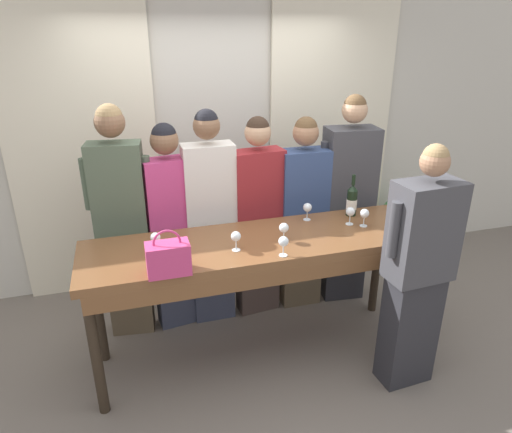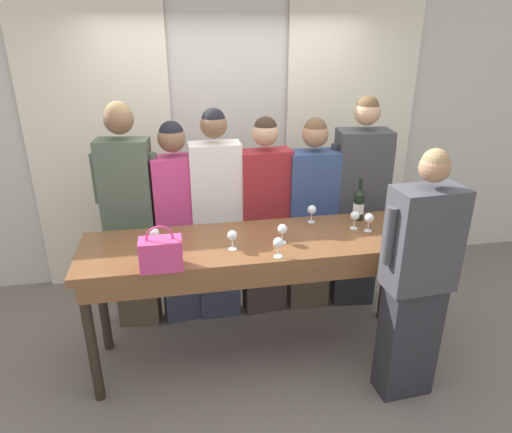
% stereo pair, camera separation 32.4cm
% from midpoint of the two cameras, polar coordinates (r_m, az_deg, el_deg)
% --- Properties ---
extents(ground_plane, '(18.00, 18.00, 0.00)m').
position_cam_midpoint_polar(ground_plane, '(3.77, 2.76, -16.67)').
color(ground_plane, '#70665B').
extents(wall_back, '(12.00, 0.06, 2.80)m').
position_cam_midpoint_polar(wall_back, '(4.46, -1.19, 9.87)').
color(wall_back, beige).
rests_on(wall_back, ground_plane).
extents(curtain_panel_left, '(1.29, 0.03, 2.69)m').
position_cam_midpoint_polar(curtain_panel_left, '(4.39, -16.71, 7.94)').
color(curtain_panel_left, '#EFE5C6').
rests_on(curtain_panel_left, ground_plane).
extents(curtain_panel_right, '(1.29, 0.03, 2.69)m').
position_cam_midpoint_polar(curtain_panel_right, '(4.75, 13.45, 9.36)').
color(curtain_panel_right, '#EFE5C6').
rests_on(curtain_panel_right, ground_plane).
extents(tasting_bar, '(2.48, 0.69, 0.99)m').
position_cam_midpoint_polar(tasting_bar, '(3.26, 3.14, -4.81)').
color(tasting_bar, brown).
rests_on(tasting_bar, ground_plane).
extents(wine_bottle, '(0.08, 0.08, 0.34)m').
position_cam_midpoint_polar(wine_bottle, '(3.66, 15.23, 1.42)').
color(wine_bottle, black).
rests_on(wine_bottle, tasting_bar).
extents(handbag, '(0.26, 0.15, 0.29)m').
position_cam_midpoint_polar(handbag, '(2.85, -8.63, -4.64)').
color(handbag, '#C63870').
rests_on(handbag, tasting_bar).
extents(wine_glass_front_left, '(0.07, 0.07, 0.14)m').
position_cam_midpoint_polar(wine_glass_front_left, '(3.53, 9.61, 0.74)').
color(wine_glass_front_left, white).
rests_on(wine_glass_front_left, tasting_bar).
extents(wine_glass_front_mid, '(0.07, 0.07, 0.14)m').
position_cam_midpoint_polar(wine_glass_front_mid, '(3.49, 14.87, -0.02)').
color(wine_glass_front_mid, white).
rests_on(wine_glass_front_mid, tasting_bar).
extents(wine_glass_front_right, '(0.07, 0.07, 0.14)m').
position_cam_midpoint_polar(wine_glass_front_right, '(3.14, -9.75, -2.17)').
color(wine_glass_front_right, white).
rests_on(wine_glass_front_right, tasting_bar).
extents(wine_glass_center_left, '(0.07, 0.07, 0.14)m').
position_cam_midpoint_polar(wine_glass_center_left, '(3.05, 0.06, -2.52)').
color(wine_glass_center_left, white).
rests_on(wine_glass_center_left, tasting_bar).
extents(wine_glass_center_mid, '(0.07, 0.07, 0.14)m').
position_cam_midpoint_polar(wine_glass_center_mid, '(2.97, 5.93, -3.43)').
color(wine_glass_center_mid, white).
rests_on(wine_glass_center_mid, tasting_bar).
extents(wine_glass_center_right, '(0.07, 0.07, 0.14)m').
position_cam_midpoint_polar(wine_glass_center_right, '(3.17, 6.26, -1.70)').
color(wine_glass_center_right, white).
rests_on(wine_glass_center_right, tasting_bar).
extents(wine_glass_back_left, '(0.07, 0.07, 0.14)m').
position_cam_midpoint_polar(wine_glass_back_left, '(3.47, 16.58, -0.31)').
color(wine_glass_back_left, white).
rests_on(wine_glass_back_left, tasting_bar).
extents(guest_olive_jacket, '(0.51, 0.26, 1.89)m').
position_cam_midpoint_polar(guest_olive_jacket, '(3.71, -13.14, 0.08)').
color(guest_olive_jacket, brown).
rests_on(guest_olive_jacket, ground_plane).
extents(guest_pink_top, '(0.49, 0.26, 1.74)m').
position_cam_midpoint_polar(guest_pink_top, '(3.74, -7.37, -0.58)').
color(guest_pink_top, '#383D51').
rests_on(guest_pink_top, ground_plane).
extents(guest_cream_sweater, '(0.52, 0.22, 1.82)m').
position_cam_midpoint_polar(guest_cream_sweater, '(3.75, -2.47, 0.14)').
color(guest_cream_sweater, '#383D51').
rests_on(guest_cream_sweater, ground_plane).
extents(guest_striped_shirt, '(0.54, 0.25, 1.75)m').
position_cam_midpoint_polar(guest_striped_shirt, '(3.84, 3.52, 0.04)').
color(guest_striped_shirt, '#473833').
rests_on(guest_striped_shirt, ground_plane).
extents(guest_navy_coat, '(0.52, 0.23, 1.72)m').
position_cam_midpoint_polar(guest_navy_coat, '(3.96, 9.24, 0.23)').
color(guest_navy_coat, brown).
rests_on(guest_navy_coat, ground_plane).
extents(guest_beige_cap, '(0.55, 0.32, 1.88)m').
position_cam_midpoint_polar(guest_beige_cap, '(4.09, 14.93, 1.42)').
color(guest_beige_cap, '#28282D').
rests_on(guest_beige_cap, ground_plane).
extents(host_pouring, '(0.54, 0.27, 1.75)m').
position_cam_midpoint_polar(host_pouring, '(3.18, 22.29, -7.52)').
color(host_pouring, '#28282D').
rests_on(host_pouring, ground_plane).
extents(potted_plant, '(0.34, 0.34, 0.72)m').
position_cam_midpoint_polar(potted_plant, '(5.09, 20.90, -1.73)').
color(potted_plant, '#4C4C51').
rests_on(potted_plant, ground_plane).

